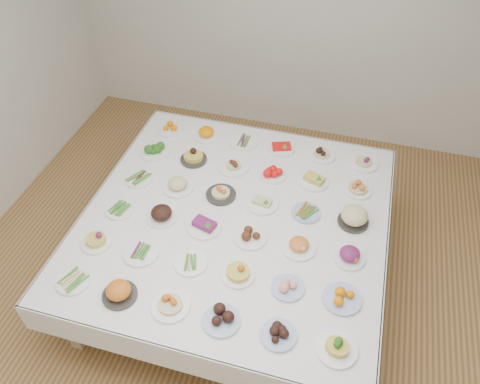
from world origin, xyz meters
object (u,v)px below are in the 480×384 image
(display_table, at_px, (235,222))
(dish_35, at_px, (364,159))
(dish_18, at_px, (139,178))
(dish_0, at_px, (73,280))

(display_table, bearing_deg, dish_35, 44.66)
(dish_18, height_order, dish_35, dish_35)
(display_table, bearing_deg, dish_0, -135.04)
(display_table, distance_m, dish_0, 1.28)
(dish_18, xyz_separation_m, dish_35, (1.82, 0.72, 0.04))
(display_table, relative_size, dish_18, 9.68)
(display_table, height_order, dish_18, dish_18)
(dish_0, xyz_separation_m, dish_18, (-0.00, 1.09, 0.00))
(display_table, distance_m, dish_18, 0.93)
(dish_18, bearing_deg, dish_0, -89.84)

